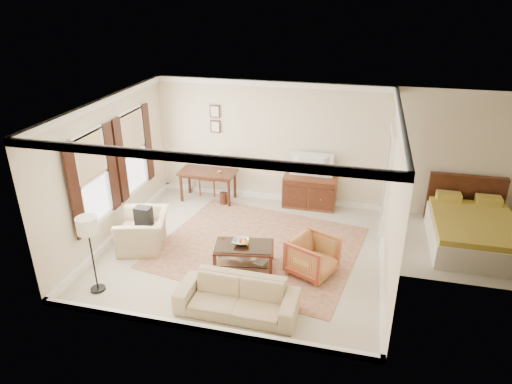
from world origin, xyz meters
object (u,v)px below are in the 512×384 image
at_px(sideboard, 309,192).
at_px(writing_desk, 208,175).
at_px(club_armchair, 143,225).
at_px(coffee_table, 244,250).
at_px(sofa, 237,292).
at_px(tv, 311,158).
at_px(striped_armchair, 313,254).

bearing_deg(sideboard, writing_desk, -175.99).
distance_m(writing_desk, sideboard, 2.48).
bearing_deg(writing_desk, club_armchair, -102.23).
height_order(sideboard, coffee_table, sideboard).
relative_size(coffee_table, sofa, 0.60).
height_order(writing_desk, sofa, sofa).
distance_m(writing_desk, sofa, 4.36).
xyz_separation_m(sideboard, tv, (0.00, -0.02, 0.86)).
bearing_deg(sideboard, tv, -90.00).
xyz_separation_m(writing_desk, sideboard, (2.46, 0.17, -0.25)).
relative_size(sideboard, club_armchair, 1.15).
xyz_separation_m(writing_desk, coffee_table, (1.62, -2.64, -0.29)).
height_order(writing_desk, tv, tv).
xyz_separation_m(sideboard, sofa, (-0.60, -4.11, -0.00)).
relative_size(tv, sofa, 0.50).
distance_m(sideboard, sofa, 4.15).
xyz_separation_m(writing_desk, sofa, (1.86, -3.94, -0.25)).
relative_size(sideboard, sofa, 0.64).
height_order(writing_desk, sideboard, sideboard).
bearing_deg(sideboard, coffee_table, -106.56).
bearing_deg(writing_desk, striped_armchair, -41.49).
height_order(sideboard, sofa, sideboard).
height_order(sideboard, tv, tv).
bearing_deg(club_armchair, tv, 115.04).
distance_m(writing_desk, tv, 2.54).
height_order(writing_desk, club_armchair, club_armchair).
bearing_deg(sofa, tv, 82.54).
relative_size(striped_armchair, club_armchair, 0.73).
bearing_deg(striped_armchair, sofa, 167.59).
distance_m(sideboard, club_armchair, 3.95).
height_order(tv, striped_armchair, tv).
bearing_deg(sofa, writing_desk, 116.18).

